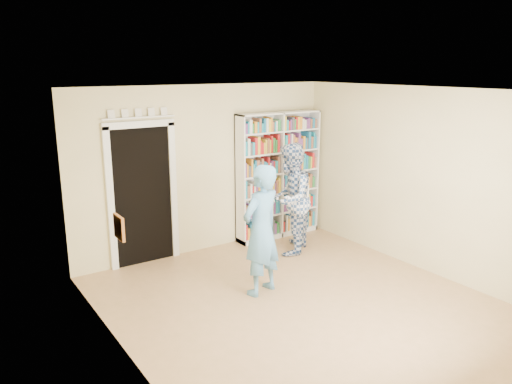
{
  "coord_description": "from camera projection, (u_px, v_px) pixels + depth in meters",
  "views": [
    {
      "loc": [
        -3.76,
        -4.53,
        2.98
      ],
      "look_at": [
        -0.09,
        0.9,
        1.32
      ],
      "focal_mm": 35.0,
      "sensor_mm": 36.0,
      "label": 1
    }
  ],
  "objects": [
    {
      "name": "floor",
      "position": [
        301.0,
        304.0,
        6.41
      ],
      "size": [
        5.0,
        5.0,
        0.0
      ],
      "primitive_type": "plane",
      "color": "#A47D4F",
      "rests_on": "ground"
    },
    {
      "name": "ceiling",
      "position": [
        306.0,
        91.0,
        5.75
      ],
      "size": [
        5.0,
        5.0,
        0.0
      ],
      "primitive_type": "plane",
      "rotation": [
        3.14,
        0.0,
        0.0
      ],
      "color": "white",
      "rests_on": "wall_back"
    },
    {
      "name": "wall_back",
      "position": [
        206.0,
        169.0,
        8.09
      ],
      "size": [
        4.5,
        0.0,
        4.5
      ],
      "primitive_type": "plane",
      "rotation": [
        1.57,
        0.0,
        0.0
      ],
      "color": "beige",
      "rests_on": "floor"
    },
    {
      "name": "wall_left",
      "position": [
        124.0,
        238.0,
        4.86
      ],
      "size": [
        0.0,
        5.0,
        5.0
      ],
      "primitive_type": "plane",
      "rotation": [
        1.57,
        0.0,
        1.57
      ],
      "color": "beige",
      "rests_on": "floor"
    },
    {
      "name": "wall_right",
      "position": [
        423.0,
        180.0,
        7.3
      ],
      "size": [
        0.0,
        5.0,
        5.0
      ],
      "primitive_type": "plane",
      "rotation": [
        1.57,
        0.0,
        -1.57
      ],
      "color": "beige",
      "rests_on": "floor"
    },
    {
      "name": "bookshelf",
      "position": [
        278.0,
        175.0,
        8.75
      ],
      "size": [
        1.61,
        0.3,
        2.21
      ],
      "rotation": [
        0.0,
        0.0,
        -0.35
      ],
      "color": "white",
      "rests_on": "floor"
    },
    {
      "name": "doorway",
      "position": [
        142.0,
        189.0,
        7.52
      ],
      "size": [
        1.1,
        0.08,
        2.43
      ],
      "color": "black",
      "rests_on": "floor"
    },
    {
      "name": "wall_art",
      "position": [
        119.0,
        227.0,
        5.02
      ],
      "size": [
        0.03,
        0.25,
        0.25
      ],
      "primitive_type": "cube",
      "color": "brown",
      "rests_on": "wall_left"
    },
    {
      "name": "man_blue",
      "position": [
        261.0,
        230.0,
        6.55
      ],
      "size": [
        0.74,
        0.59,
        1.76
      ],
      "primitive_type": "imported",
      "rotation": [
        0.0,
        0.0,
        3.43
      ],
      "color": "#5591BD",
      "rests_on": "floor"
    },
    {
      "name": "man_plaid",
      "position": [
        290.0,
        199.0,
        7.99
      ],
      "size": [
        1.11,
        1.09,
        1.81
      ],
      "primitive_type": "imported",
      "rotation": [
        0.0,
        0.0,
        3.82
      ],
      "color": "navy",
      "rests_on": "floor"
    },
    {
      "name": "paper_sheet",
      "position": [
        305.0,
        195.0,
        7.91
      ],
      "size": [
        0.2,
        0.07,
        0.29
      ],
      "primitive_type": "cube",
      "rotation": [
        0.0,
        0.0,
        0.28
      ],
      "color": "white",
      "rests_on": "man_plaid"
    }
  ]
}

